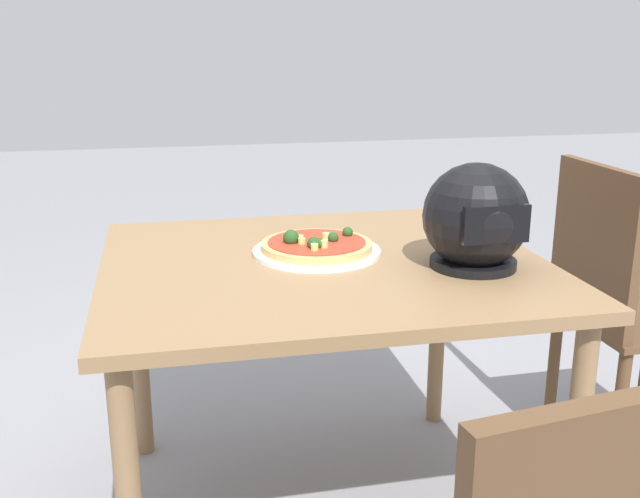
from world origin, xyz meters
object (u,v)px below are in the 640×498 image
Objects in this scene: dining_table at (323,291)px; chair_side at (618,300)px; motorcycle_helmet at (476,218)px; pizza at (316,245)px.

chair_side is at bearing -174.07° from dining_table.
motorcycle_helmet is 0.27× the size of chair_side.
dining_table is at bearing 98.59° from pizza.
motorcycle_helmet is 0.68m from chair_side.
chair_side is (-0.90, -0.04, -0.23)m from pizza.
pizza is at bearing -28.05° from motorcycle_helmet.
pizza is at bearing 2.76° from chair_side.
dining_table is at bearing -21.65° from motorcycle_helmet.
chair_side reaches higher than pizza.
pizza reaches higher than dining_table.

